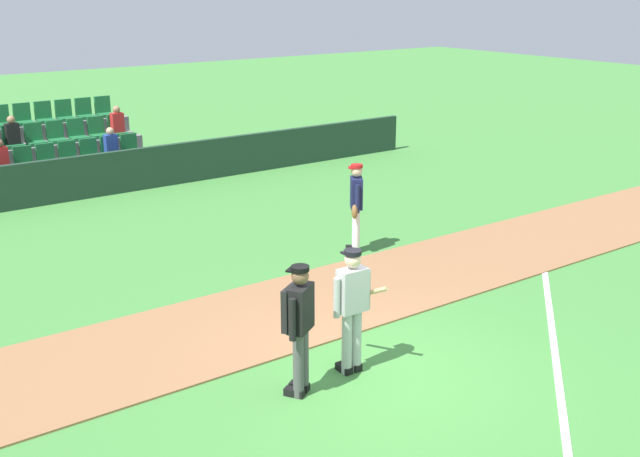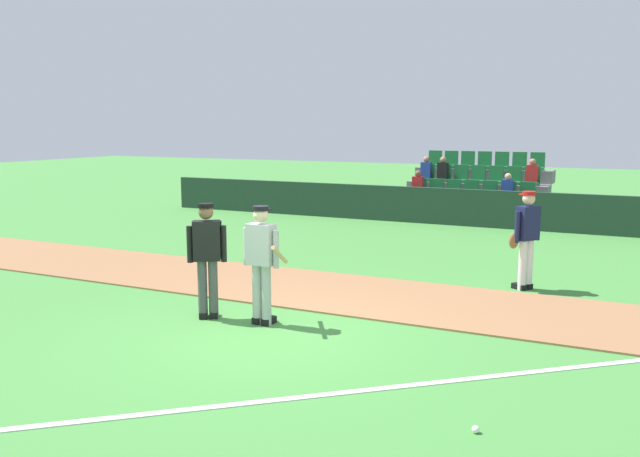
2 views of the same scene
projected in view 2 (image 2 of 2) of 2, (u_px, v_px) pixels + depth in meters
ground_plane at (265, 333)px, 9.42m from camera, size 80.00×80.00×0.00m
infield_dirt_path at (339, 292)px, 11.65m from camera, size 28.00×2.62×0.03m
foul_line_chalk at (467, 379)px, 7.68m from camera, size 9.11×7.97×0.01m
dugout_fence at (462, 207)px, 19.27m from camera, size 20.00×0.16×1.07m
stadium_bleachers at (476, 198)px, 20.92m from camera, size 4.45×2.95×2.05m
batter_grey_jersey at (262, 260)px, 9.66m from camera, size 0.68×0.78×1.76m
umpire_home_plate at (207, 254)px, 9.98m from camera, size 0.53×0.46×1.76m
runner_navy_jersey at (526, 236)px, 11.73m from camera, size 0.50×0.56×1.76m
baseball at (476, 429)px, 6.35m from camera, size 0.07×0.07×0.07m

